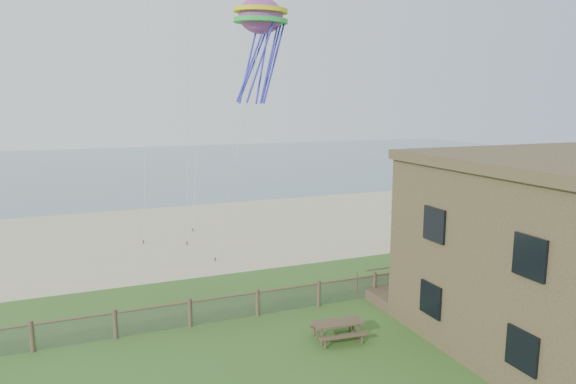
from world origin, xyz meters
name	(u,v)px	position (x,y,z in m)	size (l,w,h in m)	color
ground	(314,383)	(0.00, 0.00, 0.00)	(160.00, 160.00, 0.00)	#35561D
sand_beach	(188,233)	(0.00, 22.00, 0.00)	(72.00, 20.00, 0.02)	#BEB389
ocean	(131,166)	(0.00, 66.00, 0.00)	(160.00, 68.00, 0.02)	slate
chainlink_fence	(257,304)	(0.00, 6.00, 0.55)	(36.20, 0.20, 1.25)	#493C29
motel_deck	(501,280)	(13.00, 5.00, 0.25)	(15.00, 2.00, 0.50)	brown
picnic_table	(338,330)	(2.24, 2.58, 0.42)	(1.99, 1.50, 0.84)	brown
octopus_kite	(261,47)	(2.22, 11.61, 12.24)	(2.91, 2.05, 5.99)	#FF3628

